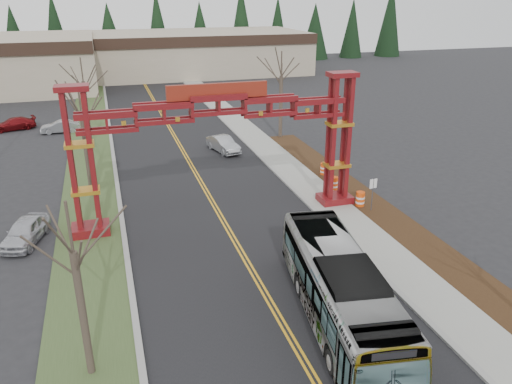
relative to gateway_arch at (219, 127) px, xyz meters
name	(u,v)px	position (x,y,z in m)	size (l,w,h in m)	color
road	(200,181)	(0.00, 7.00, -5.97)	(12.00, 110.00, 0.02)	black
lane_line_left	(199,181)	(-0.12, 7.00, -5.96)	(0.12, 100.00, 0.01)	gold
lane_line_right	(202,181)	(0.12, 7.00, -5.96)	(0.12, 100.00, 0.01)	gold
curb_right	(276,172)	(6.15, 7.00, -5.91)	(0.30, 110.00, 0.15)	gray
sidewalk_right	(293,170)	(7.60, 7.00, -5.91)	(2.60, 110.00, 0.14)	gray
landscape_strip	(432,252)	(10.20, -8.00, -5.92)	(2.60, 50.00, 0.12)	#311C10
grass_median	(91,192)	(-8.00, 7.00, -5.94)	(4.00, 110.00, 0.08)	#394D26
curb_left	(118,189)	(-6.15, 7.00, -5.91)	(0.30, 110.00, 0.15)	gray
gateway_arch	(219,127)	(0.00, 0.00, 0.00)	(18.20, 1.60, 8.90)	#5A0B15
retail_building_east	(195,52)	(10.00, 61.95, -2.47)	(38.00, 20.30, 7.00)	tan
conifer_treeline	(132,31)	(0.25, 74.00, 0.50)	(116.10, 5.60, 13.00)	black
transit_bus	(340,291)	(2.41, -12.15, -4.38)	(2.69, 11.51, 3.21)	#9C9EA3
silver_sedan	(223,144)	(3.50, 13.88, -5.28)	(1.48, 4.24, 1.40)	#A5A8AD
parked_car_near_a	(25,231)	(-11.58, 0.00, -5.27)	(1.67, 4.16, 1.42)	#B7B9C0
parked_car_mid_a	(13,124)	(-15.76, 27.79, -5.35)	(1.79, 4.39, 1.27)	maroon
parked_car_far_a	(60,127)	(-11.00, 25.19, -5.35)	(1.34, 3.85, 1.27)	#9A9CA1
bare_tree_median_near	(73,253)	(-8.00, -12.30, -0.78)	(2.89, 2.89, 7.14)	#382D26
bare_tree_median_mid	(81,113)	(-8.00, 7.43, -0.23)	(3.30, 3.30, 7.97)	#382D26
bare_tree_median_far	(83,82)	(-8.00, 19.20, 0.02)	(3.21, 3.21, 8.16)	#382D26
bare_tree_right_far	(281,77)	(10.00, 16.71, 0.04)	(3.50, 3.50, 8.37)	#382D26
street_sign	(373,188)	(9.68, -2.02, -4.32)	(0.53, 0.08, 2.31)	#3F3F44
barrel_south	(360,200)	(9.33, -1.12, -5.43)	(0.60, 0.60, 1.11)	#ED490D
barrel_mid	(334,184)	(8.94, 2.12, -5.45)	(0.58, 0.58, 1.07)	#ED490D
barrel_north	(324,169)	(9.58, 5.32, -5.47)	(0.56, 0.56, 1.03)	#ED490D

